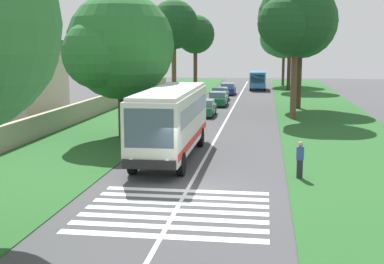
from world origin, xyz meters
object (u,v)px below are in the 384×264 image
at_px(roadside_tree_left_3, 194,36).
at_px(trailing_car_1, 218,99).
at_px(roadside_tree_left_2, 119,49).
at_px(roadside_tree_left_1, 172,26).
at_px(roadside_tree_right_1, 293,20).
at_px(pedestrian, 300,159).
at_px(trailing_car_3, 228,89).
at_px(roadside_tree_right_2, 289,26).
at_px(trailing_car_0, 204,108).
at_px(trailing_minibus_0, 258,79).
at_px(roadside_tree_right_3, 282,37).
at_px(coach_bus, 171,118).
at_px(roadside_tree_right_0, 299,23).
at_px(utility_pole, 153,69).
at_px(trailing_car_2, 220,94).

bearing_deg(roadside_tree_left_3, trailing_car_1, -157.22).
bearing_deg(roadside_tree_left_2, roadside_tree_left_1, -0.14).
distance_m(roadside_tree_right_1, pedestrian, 21.46).
height_order(trailing_car_3, roadside_tree_right_2, roadside_tree_right_2).
distance_m(trailing_car_0, pedestrian, 22.41).
relative_size(trailing_minibus_0, pedestrian, 3.55).
distance_m(roadside_tree_left_2, roadside_tree_right_1, 15.73).
relative_size(roadside_tree_left_1, roadside_tree_right_2, 0.86).
bearing_deg(roadside_tree_right_1, trailing_car_0, 81.47).
distance_m(trailing_car_3, roadside_tree_left_2, 33.13).
distance_m(roadside_tree_right_3, pedestrian, 58.67).
relative_size(coach_bus, roadside_tree_right_2, 0.91).
bearing_deg(roadside_tree_right_1, roadside_tree_left_2, 132.26).
bearing_deg(roadside_tree_left_3, roadside_tree_right_0, -131.05).
relative_size(trailing_car_1, roadside_tree_right_1, 0.38).
bearing_deg(roadside_tree_left_1, trailing_car_3, -20.00).
bearing_deg(utility_pole, roadside_tree_left_2, 157.25).
distance_m(roadside_tree_right_2, roadside_tree_right_3, 8.65).
distance_m(trailing_car_1, roadside_tree_right_1, 13.64).
bearing_deg(roadside_tree_left_1, pedestrian, -159.32).
height_order(trailing_car_2, roadside_tree_right_3, roadside_tree_right_3).
bearing_deg(utility_pole, roadside_tree_left_3, 0.82).
relative_size(roadside_tree_right_1, roadside_tree_right_3, 1.01).
bearing_deg(trailing_car_3, roadside_tree_right_0, -151.46).
xyz_separation_m(coach_bus, roadside_tree_left_3, (34.15, 3.40, 5.05)).
relative_size(roadside_tree_right_2, roadside_tree_right_3, 1.10).
bearing_deg(pedestrian, utility_pole, 36.00).
bearing_deg(roadside_tree_left_3, pedestrian, -165.26).
bearing_deg(trailing_car_3, roadside_tree_left_3, 139.26).
relative_size(coach_bus, utility_pole, 1.34).
bearing_deg(trailing_minibus_0, roadside_tree_right_2, -92.08).
xyz_separation_m(roadside_tree_right_1, pedestrian, (-20.24, 0.45, -7.11)).
distance_m(trailing_car_1, trailing_minibus_0, 20.81).
xyz_separation_m(trailing_car_0, roadside_tree_left_3, (16.58, 3.12, 6.53)).
bearing_deg(trailing_minibus_0, trailing_car_0, 171.80).
bearing_deg(trailing_car_0, trailing_car_2, -0.74).
bearing_deg(roadside_tree_right_0, trailing_car_2, 49.07).
bearing_deg(utility_pole, roadside_tree_right_2, -16.53).
relative_size(trailing_car_0, trailing_car_2, 1.00).
distance_m(trailing_car_1, utility_pole, 16.92).
height_order(roadside_tree_left_2, roadside_tree_left_3, roadside_tree_left_3).
relative_size(roadside_tree_left_3, pedestrian, 5.64).
height_order(trailing_car_3, roadside_tree_left_3, roadside_tree_left_3).
relative_size(roadside_tree_left_1, roadside_tree_left_2, 1.12).
bearing_deg(roadside_tree_left_1, roadside_tree_left_2, 179.86).
xyz_separation_m(trailing_minibus_0, pedestrian, (-49.90, -2.74, -0.64)).
bearing_deg(trailing_car_1, trailing_minibus_0, -10.19).
bearing_deg(roadside_tree_left_3, roadside_tree_right_1, -149.48).
bearing_deg(pedestrian, trailing_car_0, 17.82).
bearing_deg(roadside_tree_left_2, trailing_car_1, -13.32).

